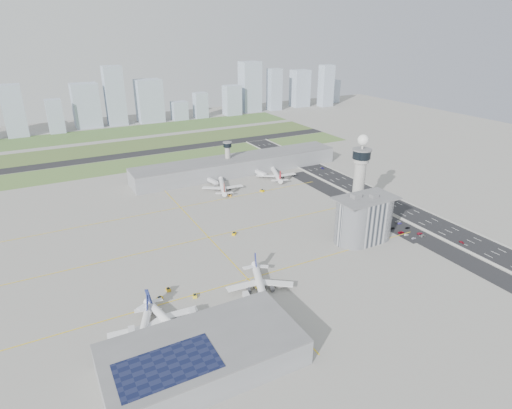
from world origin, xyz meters
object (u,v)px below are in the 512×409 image
tug_0 (159,298)px  car_hw_0 (462,242)px  airplane_far_a (222,183)px  car_lot_5 (377,219)px  control_tower (360,174)px  tug_2 (195,296)px  airplane_near_a (142,328)px  car_lot_9 (400,223)px  car_hw_1 (369,193)px  car_lot_10 (398,222)px  car_lot_6 (422,236)px  car_lot_8 (408,228)px  jet_bridge_far_0 (209,180)px  tug_5 (262,190)px  airplane_far_b (276,171)px  airplane_near_c (260,281)px  car_lot_4 (385,224)px  secondary_tower (228,155)px  car_lot_3 (392,228)px  car_hw_2 (322,168)px  car_lot_0 (414,238)px  jet_bridge_far_1 (256,172)px  tug_3 (234,233)px  car_lot_11 (387,218)px  jet_bridge_near_1 (197,329)px  jet_bridge_near_0 (133,350)px  jet_bridge_near_2 (253,311)px  car_lot_1 (406,235)px  tug_1 (168,289)px  tug_4 (230,195)px  airplane_near_b (167,316)px  admin_building (364,219)px  car_hw_4 (279,155)px

tug_0 → car_hw_0: tug_0 is taller
airplane_far_a → car_lot_5: (76.92, -114.20, -5.44)m
control_tower → tug_2: bearing=-164.6°
airplane_near_a → tug_2: size_ratio=12.71×
car_lot_9 → car_hw_1: size_ratio=0.91×
tug_2 → car_hw_0: size_ratio=0.85×
car_lot_10 → car_lot_6: bearing=170.0°
car_lot_8 → jet_bridge_far_0: bearing=35.5°
tug_5 → car_lot_9: tug_5 is taller
airplane_far_b → car_hw_0: (42.41, -175.21, -5.80)m
control_tower → airplane_near_c: 126.08m
car_lot_4 → secondary_tower: bearing=11.3°
airplane_near_c → car_lot_3: airplane_near_c is taller
car_hw_2 → jet_bridge_far_0: bearing=176.0°
car_lot_0 → car_lot_8: (8.56, 13.85, 0.06)m
car_hw_1 → airplane_far_a: bearing=140.5°
jet_bridge_far_1 → car_lot_3: jet_bridge_far_1 is taller
tug_3 → tug_5: (58.15, 64.61, 0.05)m
airplane_near_c → car_lot_11: airplane_near_c is taller
tug_2 → car_lot_0: 157.44m
jet_bridge_near_1 → jet_bridge_far_0: bearing=-13.8°
jet_bridge_far_0 → car_lot_0: jet_bridge_far_0 is taller
car_lot_8 → car_lot_5: bearing=28.1°
jet_bridge_far_1 → car_hw_2: size_ratio=3.01×
airplane_far_b → car_hw_1: bearing=-126.5°
tug_0 → jet_bridge_near_0: bearing=-62.8°
jet_bridge_near_2 → car_lot_9: 152.89m
airplane_far_a → car_lot_0: airplane_far_a is taller
car_lot_5 → car_lot_1: bearing=179.8°
airplane_far_a → airplane_far_b: (58.98, 6.01, 0.34)m
airplane_far_b → car_hw_0: bearing=-146.3°
jet_bridge_near_1 → car_lot_1: (166.33, 28.48, -2.29)m
car_lot_3 → tug_1: bearing=87.4°
airplane_far_a → car_lot_11: size_ratio=10.49×
car_lot_4 → car_lot_8: car_lot_4 is taller
tug_4 → tug_5: size_ratio=0.86×
tug_1 → tug_5: size_ratio=0.91×
car_lot_8 → car_lot_0: bearing=153.8°
airplane_near_b → car_lot_1: 177.96m
jet_bridge_near_0 → tug_5: (148.54, 151.00, -1.84)m
admin_building → tug_1: admin_building is taller
tug_0 → jet_bridge_near_1: bearing=-18.2°
tug_1 → car_lot_1: bearing=-6.1°
car_lot_8 → car_hw_1: bearing=-13.8°
airplane_far_b → tug_3: (-88.16, -91.50, -5.45)m
airplane_near_a → tug_4: (111.95, 145.16, -4.68)m
airplane_far_b → car_hw_4: 77.93m
tug_2 → car_lot_5: tug_2 is taller
tug_4 → car_hw_4: (102.91, 88.25, -0.27)m
control_tower → admin_building: size_ratio=1.54×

